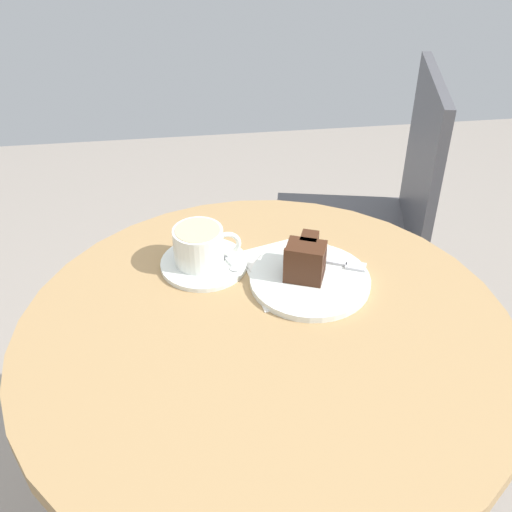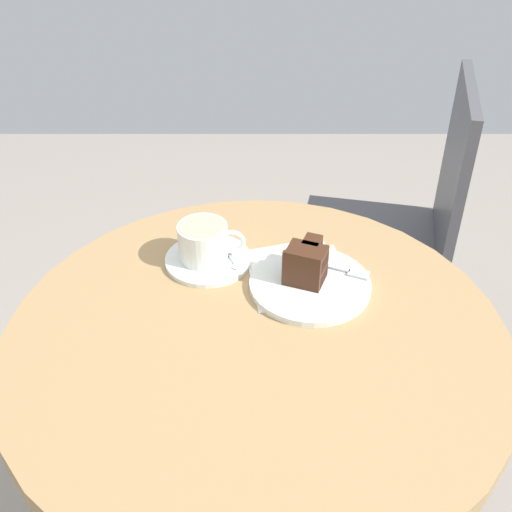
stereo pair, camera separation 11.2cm
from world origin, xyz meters
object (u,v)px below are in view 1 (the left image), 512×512
(coffee_cup, at_px, (200,245))
(fork, at_px, (335,263))
(saucer, at_px, (204,264))
(napkin, at_px, (295,270))
(cake_plate, at_px, (310,280))
(cafe_chair, at_px, (380,210))
(teaspoon, at_px, (228,260))
(cake_slice, at_px, (306,260))

(coffee_cup, xyz_separation_m, fork, (0.24, -0.04, -0.03))
(saucer, bearing_deg, napkin, -12.58)
(cake_plate, distance_m, fork, 0.06)
(napkin, xyz_separation_m, cafe_chair, (0.32, 0.48, -0.20))
(teaspoon, height_order, napkin, teaspoon)
(cafe_chair, bearing_deg, saucer, -35.82)
(coffee_cup, relative_size, teaspoon, 1.31)
(teaspoon, distance_m, cafe_chair, 0.65)
(coffee_cup, xyz_separation_m, cake_slice, (0.18, -0.07, -0.00))
(cake_plate, bearing_deg, fork, 32.08)
(cake_plate, bearing_deg, saucer, 158.02)
(fork, xyz_separation_m, napkin, (-0.07, 0.00, -0.01))
(teaspoon, height_order, cake_plate, teaspoon)
(teaspoon, xyz_separation_m, cafe_chair, (0.43, 0.45, -0.21))
(cake_plate, bearing_deg, coffee_cup, 157.82)
(fork, relative_size, napkin, 0.65)
(cake_slice, bearing_deg, fork, 20.60)
(cake_plate, relative_size, cake_slice, 2.27)
(saucer, height_order, fork, fork)
(fork, distance_m, cafe_chair, 0.58)
(cake_plate, distance_m, napkin, 0.04)
(cake_slice, bearing_deg, napkin, 113.81)
(cake_plate, bearing_deg, cake_slice, 126.03)
(fork, bearing_deg, teaspoon, -167.41)
(saucer, height_order, teaspoon, teaspoon)
(cake_slice, bearing_deg, teaspoon, 155.94)
(teaspoon, relative_size, cafe_chair, 0.11)
(saucer, xyz_separation_m, fork, (0.23, -0.04, 0.01))
(cake_slice, relative_size, fork, 0.67)
(teaspoon, relative_size, fork, 0.67)
(saucer, relative_size, cake_slice, 1.69)
(teaspoon, relative_size, cake_slice, 1.00)
(napkin, bearing_deg, fork, -3.27)
(fork, xyz_separation_m, cafe_chair, (0.24, 0.48, -0.21))
(fork, height_order, napkin, fork)
(teaspoon, bearing_deg, coffee_cup, -122.67)
(cake_slice, height_order, cafe_chair, cafe_chair)
(teaspoon, distance_m, fork, 0.19)
(coffee_cup, bearing_deg, cake_plate, -22.18)
(teaspoon, distance_m, cake_plate, 0.15)
(teaspoon, bearing_deg, cafe_chair, 112.21)
(coffee_cup, distance_m, teaspoon, 0.06)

